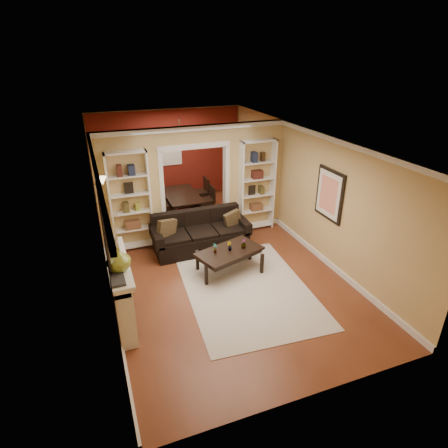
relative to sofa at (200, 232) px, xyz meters
name	(u,v)px	position (x,y,z in m)	size (l,w,h in m)	color
floor	(212,257)	(0.12, -0.45, -0.43)	(8.00, 8.00, 0.00)	brown
ceiling	(210,136)	(0.12, -0.45, 2.27)	(8.00, 8.00, 0.00)	white
wall_back	(168,155)	(0.12, 3.55, 0.92)	(8.00, 8.00, 0.00)	tan
wall_front	(319,316)	(0.12, -4.45, 0.92)	(8.00, 8.00, 0.00)	tan
wall_left	(99,216)	(-2.13, -0.45, 0.92)	(8.00, 8.00, 0.00)	tan
wall_right	(304,188)	(2.37, -0.45, 0.92)	(8.00, 8.00, 0.00)	tan
partition_wall	(195,183)	(0.12, 0.75, 0.92)	(4.50, 0.15, 2.70)	tan
red_back_panel	(169,156)	(0.12, 3.52, 0.89)	(4.44, 0.04, 2.64)	maroon
dining_window	(168,149)	(0.12, 3.48, 1.12)	(0.78, 0.03, 0.98)	#8CA5CC
area_rug	(247,289)	(0.35, -1.88, -0.43)	(2.29, 3.21, 0.01)	beige
sofa	(200,232)	(0.00, 0.00, 0.00)	(2.21, 0.95, 0.86)	black
pillow_left	(166,229)	(-0.78, -0.02, 0.22)	(0.46, 0.13, 0.46)	brown
pillow_right	(233,220)	(0.78, -0.02, 0.19)	(0.40, 0.11, 0.40)	brown
coffee_table	(229,261)	(0.26, -1.16, -0.18)	(1.33, 0.72, 0.50)	black
plant_left	(215,248)	(-0.05, -1.16, 0.18)	(0.11, 0.08, 0.22)	#336626
plant_center	(229,246)	(0.26, -1.16, 0.17)	(0.10, 0.08, 0.19)	#336626
plant_right	(243,244)	(0.57, -1.16, 0.17)	(0.11, 0.11, 0.19)	#336626
bookshelf_left	(130,202)	(-1.43, 0.58, 0.72)	(0.90, 0.30, 2.30)	white
bookshelf_right	(257,186)	(1.67, 0.58, 0.72)	(0.90, 0.30, 2.30)	white
fireplace	(122,291)	(-1.97, -1.95, 0.15)	(0.32, 1.70, 1.16)	white
vase	(118,259)	(-1.97, -2.25, 0.92)	(0.37, 0.37, 0.38)	olive
mirror	(103,226)	(-2.11, -1.95, 1.37)	(0.03, 0.95, 1.10)	silver
wall_sconce	(99,183)	(-2.03, 0.10, 1.40)	(0.18, 0.18, 0.22)	#FFE0A5
framed_art	(329,194)	(2.33, -1.45, 1.12)	(0.04, 0.85, 1.05)	black
dining_table	(183,204)	(0.16, 2.19, -0.15)	(0.91, 1.63, 0.57)	black
dining_chair_nw	(166,205)	(-0.39, 1.89, 0.01)	(0.44, 0.44, 0.89)	black
dining_chair_ne	(205,200)	(0.71, 1.89, -0.02)	(0.41, 0.41, 0.83)	black
dining_chair_sw	(161,197)	(-0.39, 2.49, 0.02)	(0.45, 0.45, 0.90)	black
dining_chair_se	(198,192)	(0.71, 2.49, 0.02)	(0.44, 0.44, 0.90)	black
chandelier	(178,142)	(0.12, 2.25, 1.59)	(0.50, 0.50, 0.30)	#3E2D1C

